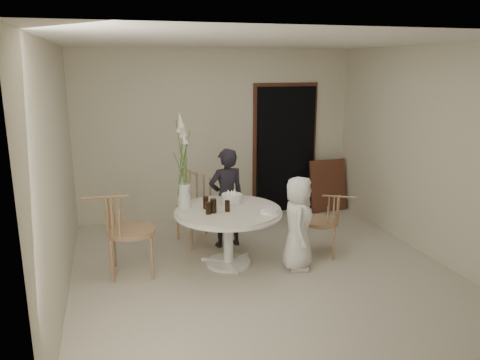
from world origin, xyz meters
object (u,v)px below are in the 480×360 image
object	(u,v)px
table	(228,218)
chair_right	(330,216)
chair_left	(119,223)
boy	(298,223)
chair_far	(194,196)
girl	(226,198)
flower_vase	(183,169)
birthday_cake	(232,199)

from	to	relation	value
table	chair_right	xyz separation A→B (m)	(1.35, -0.05, -0.08)
chair_left	boy	distance (m)	2.14
chair_far	girl	world-z (taller)	girl
chair_left	flower_vase	world-z (taller)	flower_vase
table	chair_far	bearing A→B (deg)	103.19
table	girl	distance (m)	0.64
chair_right	chair_far	bearing A→B (deg)	-95.53
chair_far	flower_vase	size ratio (longest dim) A/B	0.83
table	birthday_cake	world-z (taller)	birthday_cake
chair_right	boy	size ratio (longest dim) A/B	0.71
chair_left	girl	distance (m)	1.54
chair_right	chair_left	xyz separation A→B (m)	(-2.66, 0.14, 0.11)
chair_far	boy	distance (m)	1.69
table	chair_far	xyz separation A→B (m)	(-0.24, 1.01, 0.02)
table	chair_far	size ratio (longest dim) A/B	1.35
flower_vase	girl	bearing A→B (deg)	32.16
chair_left	boy	world-z (taller)	boy
birthday_cake	flower_vase	xyz separation A→B (m)	(-0.60, 0.01, 0.43)
chair_right	boy	world-z (taller)	boy
table	chair_far	distance (m)	1.04
table	birthday_cake	size ratio (longest dim) A/B	5.15
chair_far	birthday_cake	xyz separation A→B (m)	(0.34, -0.80, 0.15)
chair_far	flower_vase	bearing A→B (deg)	-124.04
girl	flower_vase	world-z (taller)	flower_vase
chair_left	boy	xyz separation A→B (m)	(2.10, -0.42, -0.06)
chair_far	chair_left	distance (m)	1.41
chair_right	flower_vase	bearing A→B (deg)	-70.11
chair_right	birthday_cake	xyz separation A→B (m)	(-1.25, 0.26, 0.26)
chair_far	flower_vase	world-z (taller)	flower_vase
boy	flower_vase	world-z (taller)	flower_vase
chair_left	birthday_cake	world-z (taller)	chair_left
birthday_cake	table	bearing A→B (deg)	-115.41
chair_far	girl	bearing A→B (deg)	-61.55
table	birthday_cake	xyz separation A→B (m)	(0.10, 0.21, 0.18)
boy	birthday_cake	world-z (taller)	boy
girl	boy	size ratio (longest dim) A/B	1.18
birthday_cake	girl	bearing A→B (deg)	85.11
chair_right	birthday_cake	bearing A→B (deg)	-73.62
girl	flower_vase	xyz separation A→B (m)	(-0.64, -0.40, 0.54)
chair_far	boy	size ratio (longest dim) A/B	0.85
table	chair_left	size ratio (longest dim) A/B	1.34
chair_far	boy	xyz separation A→B (m)	(1.03, -1.34, -0.06)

